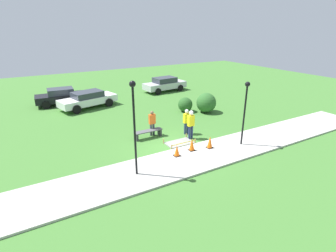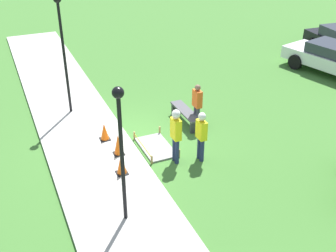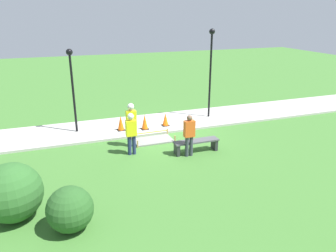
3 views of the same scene
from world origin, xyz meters
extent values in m
plane|color=#3D702D|center=(0.00, 0.00, 0.00)|extent=(60.00, 60.00, 0.00)
cube|color=#ADAAA3|center=(0.00, -1.42, 0.05)|extent=(28.00, 2.84, 0.10)
cube|color=gray|center=(0.73, 0.63, 0.03)|extent=(1.63, 0.95, 0.06)
cube|color=tan|center=(-0.08, 0.16, 0.15)|extent=(0.05, 0.05, 0.30)
cube|color=tan|center=(1.54, 0.16, 0.15)|extent=(0.05, 0.05, 0.30)
cube|color=tan|center=(-0.08, 1.11, 0.15)|extent=(0.05, 0.05, 0.30)
cube|color=tan|center=(1.54, 1.11, 0.15)|extent=(0.05, 0.05, 0.30)
cube|color=yellow|center=(0.73, 0.16, 0.22)|extent=(1.63, 0.00, 0.04)
cube|color=black|center=(-0.33, -0.81, 0.11)|extent=(0.34, 0.34, 0.02)
cone|color=orange|center=(-0.33, -0.81, 0.42)|extent=(0.29, 0.29, 0.59)
cube|color=black|center=(0.73, -0.66, 0.11)|extent=(0.34, 0.34, 0.02)
cone|color=orange|center=(0.73, -0.66, 0.46)|extent=(0.29, 0.29, 0.68)
cube|color=black|center=(1.79, -0.90, 0.11)|extent=(0.34, 0.34, 0.02)
cone|color=orange|center=(1.79, -0.90, 0.46)|extent=(0.29, 0.29, 0.66)
cube|color=#2D2D33|center=(-1.31, 2.32, 0.22)|extent=(0.12, 0.40, 0.43)
cube|color=#2D2D33|center=(0.30, 2.32, 0.22)|extent=(0.12, 0.40, 0.43)
cube|color=#4C4C51|center=(-0.50, 2.32, 0.46)|extent=(1.81, 0.44, 0.06)
cylinder|color=navy|center=(1.83, 1.68, 0.39)|extent=(0.14, 0.14, 0.77)
cylinder|color=navy|center=(2.01, 1.68, 0.39)|extent=(0.14, 0.14, 0.77)
cube|color=yellow|center=(1.92, 1.68, 1.08)|extent=(0.40, 0.22, 0.61)
sphere|color=tan|center=(1.92, 1.68, 1.49)|extent=(0.21, 0.21, 0.21)
sphere|color=white|center=(1.92, 1.68, 1.55)|extent=(0.24, 0.24, 0.24)
cylinder|color=navy|center=(1.63, 0.90, 0.42)|extent=(0.14, 0.14, 0.85)
cylinder|color=navy|center=(1.81, 0.90, 0.42)|extent=(0.14, 0.14, 0.85)
cube|color=yellow|center=(1.72, 0.90, 1.18)|extent=(0.40, 0.22, 0.67)
sphere|color=tan|center=(1.72, 0.90, 1.63)|extent=(0.23, 0.23, 0.23)
sphere|color=white|center=(1.72, 0.90, 1.70)|extent=(0.26, 0.26, 0.26)
cylinder|color=#383D47|center=(-0.19, 2.56, 0.40)|extent=(0.14, 0.14, 0.79)
cylinder|color=#383D47|center=(-0.01, 2.56, 0.40)|extent=(0.14, 0.14, 0.79)
cube|color=#E55B1E|center=(-0.10, 2.56, 1.11)|extent=(0.40, 0.22, 0.63)
sphere|color=brown|center=(-0.10, 2.56, 1.53)|extent=(0.21, 0.21, 0.21)
cylinder|color=black|center=(3.71, -1.42, 1.82)|extent=(0.10, 0.10, 3.44)
sphere|color=black|center=(3.71, -1.42, 3.64)|extent=(0.28, 0.28, 0.28)
cylinder|color=black|center=(-2.92, -1.42, 2.17)|extent=(0.10, 0.10, 4.14)
sphere|color=black|center=(-2.92, -1.42, 4.34)|extent=(0.28, 0.28, 0.28)
sphere|color=#2D6028|center=(5.85, 4.71, 0.79)|extent=(1.58, 1.58, 1.58)
sphere|color=#285623|center=(4.48, 5.69, 0.59)|extent=(1.18, 1.18, 1.18)
camera|label=1|loc=(-6.96, -11.38, 6.57)|focal=28.00mm
camera|label=2|loc=(11.85, -3.76, 7.44)|focal=45.00mm
camera|label=3|loc=(4.55, 13.10, 5.24)|focal=35.00mm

